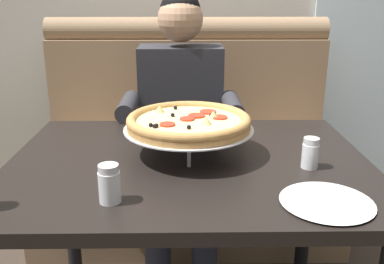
{
  "coord_description": "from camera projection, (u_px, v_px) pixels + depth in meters",
  "views": [
    {
      "loc": [
        -0.01,
        -1.3,
        1.27
      ],
      "look_at": [
        0.01,
        0.08,
        0.81
      ],
      "focal_mm": 40.14,
      "sensor_mm": 36.0,
      "label": 1
    }
  ],
  "objects": [
    {
      "name": "booth_bench",
      "position": [
        188.0,
        156.0,
        2.37
      ],
      "size": [
        1.57,
        0.78,
        1.13
      ],
      "color": "#937556",
      "rests_on": "ground_plane"
    },
    {
      "name": "diner_main",
      "position": [
        181.0,
        115.0,
        2.02
      ],
      "size": [
        0.54,
        0.64,
        1.27
      ],
      "color": "#2D3342",
      "rests_on": "ground_plane"
    },
    {
      "name": "dining_table",
      "position": [
        189.0,
        186.0,
        1.43
      ],
      "size": [
        1.17,
        0.89,
        0.75
      ],
      "color": "black",
      "rests_on": "ground_plane"
    },
    {
      "name": "shaker_oregano",
      "position": [
        110.0,
        186.0,
        1.11
      ],
      "size": [
        0.06,
        0.06,
        0.1
      ],
      "color": "white",
      "rests_on": "dining_table"
    },
    {
      "name": "shaker_pepper_flakes",
      "position": [
        310.0,
        155.0,
        1.32
      ],
      "size": [
        0.05,
        0.05,
        0.1
      ],
      "color": "white",
      "rests_on": "dining_table"
    },
    {
      "name": "pizza",
      "position": [
        187.0,
        123.0,
        1.41
      ],
      "size": [
        0.43,
        0.43,
        0.14
      ],
      "color": "silver",
      "rests_on": "dining_table"
    },
    {
      "name": "plate_near_left",
      "position": [
        327.0,
        200.0,
        1.11
      ],
      "size": [
        0.24,
        0.24,
        0.02
      ],
      "color": "white",
      "rests_on": "dining_table"
    },
    {
      "name": "patio_chair",
      "position": [
        347.0,
        84.0,
        3.62
      ],
      "size": [
        0.43,
        0.43,
        0.86
      ],
      "color": "black",
      "rests_on": "ground_plane"
    }
  ]
}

